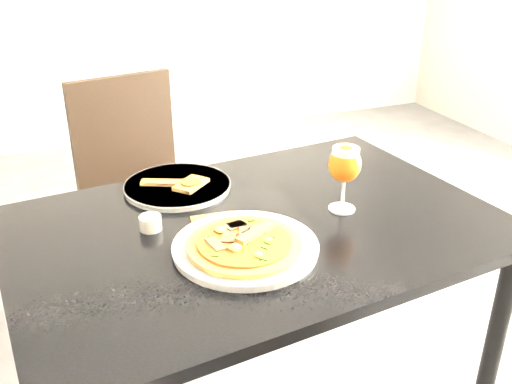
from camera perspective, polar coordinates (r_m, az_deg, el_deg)
name	(u,v)px	position (r m, az deg, el deg)	size (l,w,h in m)	color
dining_table	(257,253)	(1.47, 0.11, -6.15)	(1.28, 0.92, 0.75)	black
chair_far	(140,189)	(2.23, -11.50, 0.33)	(0.50, 0.50, 0.92)	black
plate_main	(246,247)	(1.30, -1.05, -5.56)	(0.33, 0.33, 0.02)	silver
pizza	(245,244)	(1.28, -1.13, -5.17)	(0.26, 0.26, 0.03)	#935523
plate_second	(177,186)	(1.61, -7.86, 0.58)	(0.29, 0.29, 0.02)	silver
crust_scraps	(181,183)	(1.60, -7.46, 0.86)	(0.19, 0.13, 0.01)	#935523
loose_crust	(212,217)	(1.45, -4.44, -2.52)	(0.11, 0.02, 0.01)	#935523
sauce_cup	(150,222)	(1.41, -10.52, -2.99)	(0.05, 0.05, 0.04)	beige
beer_glass	(345,165)	(1.45, 8.88, 2.72)	(0.08, 0.08, 0.18)	#B8BEC1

